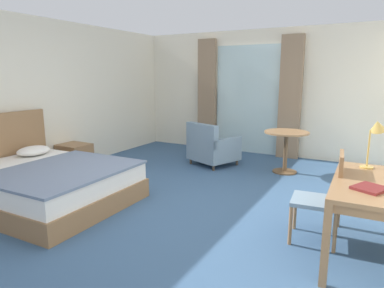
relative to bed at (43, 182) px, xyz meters
name	(u,v)px	position (x,y,z in m)	size (l,w,h in m)	color
ground	(167,211)	(1.55, 0.64, -0.33)	(5.99, 7.80, 0.10)	#38567A
wall_back	(259,93)	(1.55, 4.28, 1.03)	(5.59, 0.12, 2.61)	silver
wall_left	(22,99)	(-1.18, 0.64, 1.03)	(0.12, 7.40, 2.61)	silver
balcony_glass_door	(247,100)	(1.33, 4.20, 0.87)	(1.42, 0.02, 2.30)	silver
curtain_panel_left	(207,95)	(0.39, 4.10, 0.95)	(0.42, 0.10, 2.46)	#897056
curtain_panel_right	(290,98)	(2.26, 4.10, 0.95)	(0.44, 0.10, 2.46)	#897056
bed	(43,182)	(0.00, 0.00, 0.00)	(2.18, 1.76, 1.13)	olive
nightstand	(75,157)	(-0.84, 1.31, -0.04)	(0.51, 0.46, 0.47)	olive
writing_desk	(371,191)	(3.85, 0.48, 0.38)	(0.67, 1.33, 0.75)	olive
desk_chair	(325,194)	(3.45, 0.64, 0.24)	(0.49, 0.47, 0.94)	gray
desk_lamp	(376,130)	(3.84, 1.07, 0.85)	(0.21, 0.28, 0.51)	tan
closed_book	(370,188)	(3.84, 0.23, 0.48)	(0.22, 0.25, 0.02)	maroon
armchair_by_window	(212,148)	(1.14, 2.83, 0.05)	(0.97, 0.96, 0.81)	gray
round_cafe_table	(286,142)	(2.49, 2.99, 0.27)	(0.75, 0.75, 0.73)	olive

